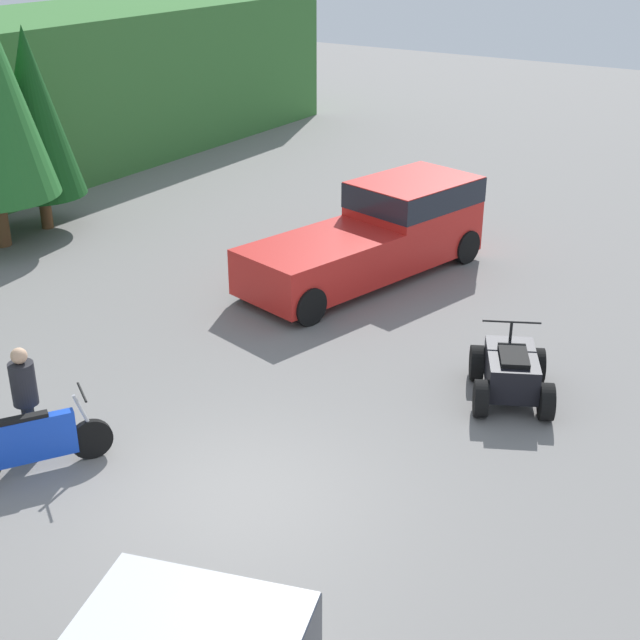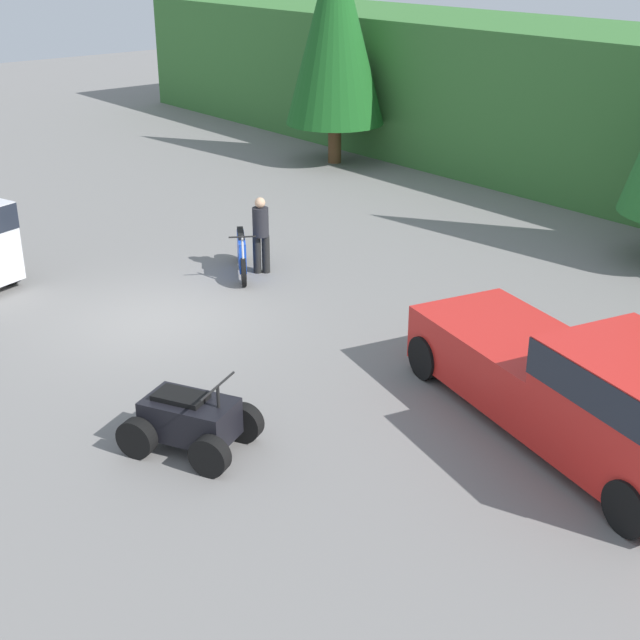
# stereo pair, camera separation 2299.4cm
# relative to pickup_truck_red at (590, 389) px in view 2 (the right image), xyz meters

# --- Properties ---
(ground_plane) EXTENTS (80.00, 80.00, 0.00)m
(ground_plane) POSITION_rel_pickup_truck_red_xyz_m (-8.47, -2.51, -1.02)
(ground_plane) COLOR slate
(hillside_backdrop) EXTENTS (44.00, 6.00, 4.61)m
(hillside_backdrop) POSITION_rel_pickup_truck_red_xyz_m (-8.47, 13.49, 1.28)
(hillside_backdrop) COLOR #387033
(hillside_backdrop) RESTS_ON ground_plane
(tree_left) EXTENTS (3.28, 3.28, 7.46)m
(tree_left) POSITION_rel_pickup_truck_red_xyz_m (-16.41, 9.07, 3.36)
(tree_left) COLOR brown
(tree_left) RESTS_ON ground_plane
(pickup_truck_red) EXTENTS (6.26, 3.37, 1.96)m
(pickup_truck_red) POSITION_rel_pickup_truck_red_xyz_m (0.00, 0.00, 0.00)
(pickup_truck_red) COLOR red
(pickup_truck_red) RESTS_ON ground_plane
(dirt_bike) EXTENTS (1.93, 1.30, 1.14)m
(dirt_bike) POSITION_rel_pickup_truck_red_xyz_m (-9.56, 0.40, -0.55)
(dirt_bike) COLOR black
(dirt_bike) RESTS_ON ground_plane
(quad_atv) EXTENTS (2.23, 1.96, 1.18)m
(quad_atv) POSITION_rel_pickup_truck_red_xyz_m (-3.82, -4.59, -0.56)
(quad_atv) COLOR black
(quad_atv) RESTS_ON ground_plane
(rider_person) EXTENTS (0.52, 0.52, 1.79)m
(rider_person) POSITION_rel_pickup_truck_red_xyz_m (-9.32, 0.78, -0.05)
(rider_person) COLOR black
(rider_person) RESTS_ON ground_plane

